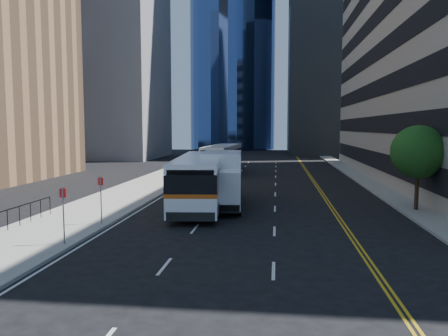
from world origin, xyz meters
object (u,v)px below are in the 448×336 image
at_px(bus_front, 200,179).
at_px(box_truck, 221,179).
at_px(bus_rear, 222,158).
at_px(street_tree, 418,152).

relative_size(bus_front, box_truck, 1.71).
xyz_separation_m(bus_rear, box_truck, (2.59, -21.31, 0.16)).
bearing_deg(bus_front, box_truck, -11.86).
bearing_deg(bus_rear, street_tree, -52.60).
bearing_deg(street_tree, bus_rear, 123.96).
relative_size(street_tree, bus_rear, 0.42).
height_order(street_tree, bus_front, street_tree).
relative_size(bus_rear, box_truck, 1.62).
relative_size(bus_front, bus_rear, 1.05).
distance_m(street_tree, bus_rear, 26.08).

